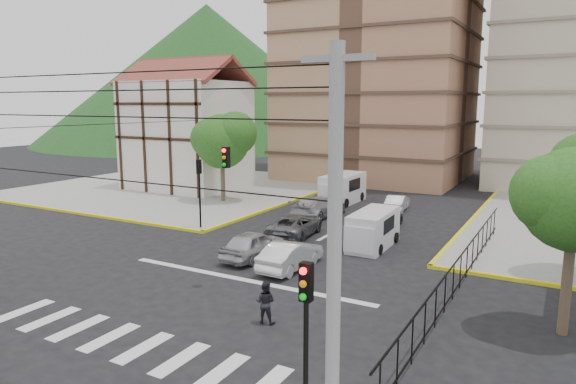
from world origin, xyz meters
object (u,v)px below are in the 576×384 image
Objects in this scene: traffic_light_se at (306,323)px; car_white_front_right at (291,255)px; pedestrian_crosswalk at (265,302)px; traffic_light_nw at (199,182)px; van_right_lane at (372,230)px; car_silver_front_left at (253,244)px; van_left_lane at (341,189)px.

car_white_front_right is (-6.70, 11.46, -2.41)m from traffic_light_se.
pedestrian_crosswalk is at bearing 129.28° from traffic_light_se.
traffic_light_nw reaches higher than van_right_lane.
car_silver_front_left is 8.16m from pedestrian_crosswalk.
traffic_light_se is 13.49m from car_white_front_right.
van_left_lane reaches higher than car_silver_front_left.
traffic_light_se is 15.40m from car_silver_front_left.
car_white_front_right is at bearing 120.31° from traffic_light_se.
car_silver_front_left is (-9.27, 12.07, -2.37)m from traffic_light_se.
van_right_lane is 6.85m from car_silver_front_left.
van_left_lane reaches higher than pedestrian_crosswalk.
car_silver_front_left is 2.68× the size of pedestrian_crosswalk.
van_right_lane is 13.00m from van_left_lane.
car_silver_front_left is at bearing -29.18° from traffic_light_nw.
traffic_light_nw is 13.45m from van_left_lane.
traffic_light_nw is 0.96× the size of van_right_lane.
traffic_light_nw is 1.02× the size of car_silver_front_left.
traffic_light_se is 2.73× the size of pedestrian_crosswalk.
pedestrian_crosswalk is at bearing 127.12° from car_silver_front_left.
van_left_lane is 16.18m from car_silver_front_left.
van_left_lane is 3.26× the size of pedestrian_crosswalk.
van_right_lane is at bearing -133.14° from car_silver_front_left.
car_white_front_right is 6.39m from pedestrian_crosswalk.
traffic_light_se is 0.84× the size of van_left_lane.
traffic_light_se reaches higher than car_silver_front_left.
van_right_lane is 0.88× the size of van_left_lane.
traffic_light_se is 22.06m from traffic_light_nw.
traffic_light_nw reaches higher than pedestrian_crosswalk.
traffic_light_nw is 0.84× the size of van_left_lane.
traffic_light_se is at bearing 121.27° from car_white_front_right.
car_white_front_right is 2.65× the size of pedestrian_crosswalk.
traffic_light_se is at bearing 128.63° from car_silver_front_left.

